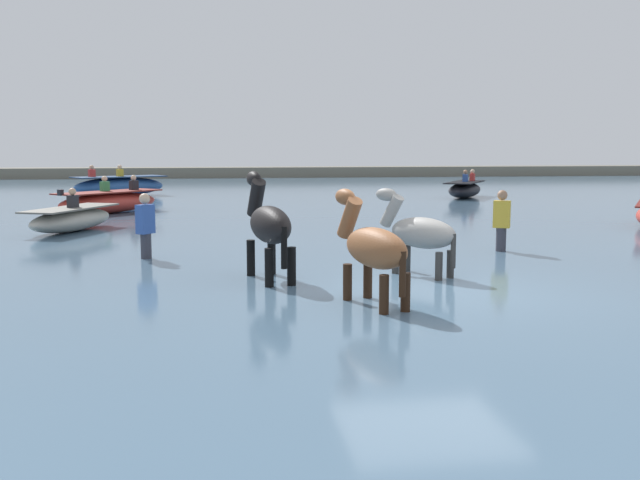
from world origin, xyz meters
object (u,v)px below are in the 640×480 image
at_px(boat_far_offshore, 109,202).
at_px(person_spectator_far, 146,234).
at_px(boat_near_starboard, 465,189).
at_px(boat_distant_east, 119,186).
at_px(horse_trailing_chestnut, 373,251).
at_px(horse_flank_grey, 419,235).
at_px(horse_lead_black, 269,227).
at_px(boat_mid_channel, 72,219).
at_px(person_onlooker_left, 501,228).

bearing_deg(boat_far_offshore, person_spectator_far, -78.36).
relative_size(boat_near_starboard, boat_distant_east, 0.82).
xyz_separation_m(horse_trailing_chestnut, person_spectator_far, (-3.33, 4.49, -0.26)).
relative_size(horse_flank_grey, person_spectator_far, 1.10).
bearing_deg(horse_flank_grey, boat_distant_east, 109.80).
bearing_deg(person_spectator_far, horse_lead_black, -49.51).
bearing_deg(horse_lead_black, boat_distant_east, 103.37).
distance_m(boat_near_starboard, boat_mid_channel, 16.88).
xyz_separation_m(horse_flank_grey, person_spectator_far, (-4.56, 2.44, -0.20)).
xyz_separation_m(boat_distant_east, boat_mid_channel, (0.43, -12.82, -0.12)).
height_order(horse_lead_black, horse_flank_grey, horse_lead_black).
distance_m(horse_flank_grey, boat_mid_channel, 9.90).
bearing_deg(horse_lead_black, person_onlooker_left, 26.78).
xyz_separation_m(horse_lead_black, boat_near_starboard, (9.31, 17.18, -0.49)).
relative_size(boat_distant_east, boat_mid_channel, 1.28).
distance_m(horse_flank_grey, boat_far_offshore, 13.83).
distance_m(person_spectator_far, person_onlooker_left, 6.94).
height_order(boat_distant_east, person_onlooker_left, boat_distant_east).
bearing_deg(boat_near_starboard, person_spectator_far, -127.83).
xyz_separation_m(boat_far_offshore, boat_near_starboard, (13.42, 4.98, -0.01)).
height_order(boat_near_starboard, boat_distant_east, boat_distant_east).
relative_size(boat_distant_east, person_spectator_far, 2.51).
distance_m(horse_trailing_chestnut, boat_mid_channel, 10.81).
relative_size(horse_lead_black, horse_trailing_chestnut, 1.09).
bearing_deg(boat_distant_east, boat_near_starboard, -11.57).
bearing_deg(horse_flank_grey, person_spectator_far, 151.81).
bearing_deg(horse_lead_black, person_spectator_far, 130.49).
xyz_separation_m(person_spectator_far, person_onlooker_left, (6.94, -0.04, 0.00)).
relative_size(horse_trailing_chestnut, person_onlooker_left, 1.17).
xyz_separation_m(boat_far_offshore, person_spectator_far, (2.00, -9.72, 0.11)).
relative_size(boat_far_offshore, boat_mid_channel, 1.06).
bearing_deg(boat_near_starboard, boat_far_offshore, -159.63).
xyz_separation_m(boat_near_starboard, person_onlooker_left, (-4.48, -14.74, 0.13)).
height_order(horse_lead_black, boat_distant_east, horse_lead_black).
bearing_deg(horse_lead_black, horse_flank_grey, 0.71).
xyz_separation_m(horse_flank_grey, boat_mid_channel, (-6.78, 7.21, -0.36)).
bearing_deg(boat_distant_east, boat_mid_channel, -88.06).
relative_size(horse_flank_grey, person_onlooker_left, 1.10).
distance_m(horse_flank_grey, person_onlooker_left, 3.39).
bearing_deg(boat_far_offshore, boat_mid_channel, -92.54).
bearing_deg(horse_flank_grey, boat_far_offshore, 118.33).
bearing_deg(boat_far_offshore, person_onlooker_left, -47.50).
bearing_deg(boat_distant_east, person_spectator_far, -81.41).
bearing_deg(horse_lead_black, boat_near_starboard, 61.55).
height_order(horse_flank_grey, person_spectator_far, horse_flank_grey).
height_order(horse_lead_black, boat_far_offshore, horse_lead_black).
distance_m(boat_mid_channel, person_onlooker_left, 10.35).
xyz_separation_m(boat_near_starboard, boat_mid_channel, (-13.64, -9.94, -0.03)).
distance_m(boat_far_offshore, boat_near_starboard, 14.32).
distance_m(boat_mid_channel, person_spectator_far, 5.27).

